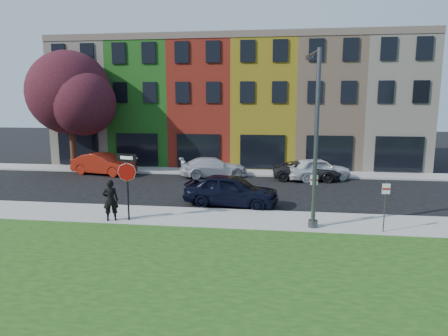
# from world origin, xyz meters

# --- Properties ---
(ground) EXTENTS (120.00, 120.00, 0.00)m
(ground) POSITION_xyz_m (0.00, 0.00, 0.00)
(ground) COLOR black
(ground) RESTS_ON ground
(sidewalk_near) EXTENTS (40.00, 3.00, 0.12)m
(sidewalk_near) POSITION_xyz_m (2.00, 3.00, 0.06)
(sidewalk_near) COLOR gray
(sidewalk_near) RESTS_ON ground
(sidewalk_far) EXTENTS (40.00, 2.40, 0.12)m
(sidewalk_far) POSITION_xyz_m (-3.00, 15.00, 0.06)
(sidewalk_far) COLOR gray
(sidewalk_far) RESTS_ON ground
(rowhouse_block) EXTENTS (30.00, 10.12, 10.00)m
(rowhouse_block) POSITION_xyz_m (-2.50, 21.18, 4.99)
(rowhouse_block) COLOR #C2B4A1
(rowhouse_block) RESTS_ON ground
(stop_sign) EXTENTS (1.02, 0.33, 2.98)m
(stop_sign) POSITION_xyz_m (-5.32, 2.05, 2.25)
(stop_sign) COLOR black
(stop_sign) RESTS_ON sidewalk_near
(man) EXTENTS (0.93, 0.83, 1.84)m
(man) POSITION_xyz_m (-6.07, 1.90, 1.04)
(man) COLOR black
(man) RESTS_ON sidewalk_near
(sedan_near) EXTENTS (3.31, 5.40, 1.66)m
(sedan_near) POSITION_xyz_m (-1.13, 5.56, 0.83)
(sedan_near) COLOR black
(sedan_near) RESTS_ON ground
(parked_car_red) EXTENTS (3.73, 5.49, 1.57)m
(parked_car_red) POSITION_xyz_m (-11.48, 13.07, 0.79)
(parked_car_red) COLOR maroon
(parked_car_red) RESTS_ON ground
(parked_car_silver) EXTENTS (4.85, 5.96, 1.39)m
(parked_car_silver) POSITION_xyz_m (-3.33, 13.27, 0.69)
(parked_car_silver) COLOR silver
(parked_car_silver) RESTS_ON ground
(parked_car_dark) EXTENTS (2.21, 4.64, 1.28)m
(parked_car_dark) POSITION_xyz_m (3.17, 13.04, 0.64)
(parked_car_dark) COLOR black
(parked_car_dark) RESTS_ON ground
(parked_car_white) EXTENTS (5.12, 5.83, 1.53)m
(parked_car_white) POSITION_xyz_m (3.91, 13.15, 0.77)
(parked_car_white) COLOR silver
(parked_car_white) RESTS_ON ground
(street_lamp) EXTENTS (0.59, 2.57, 7.31)m
(street_lamp) POSITION_xyz_m (2.71, 2.36, 3.81)
(street_lamp) COLOR #444649
(street_lamp) RESTS_ON sidewalk_near
(parking_sign_a) EXTENTS (0.32, 0.08, 2.31)m
(parking_sign_a) POSITION_xyz_m (2.73, 2.35, 1.55)
(parking_sign_a) COLOR #444649
(parking_sign_a) RESTS_ON sidewalk_near
(parking_sign_b) EXTENTS (0.32, 0.10, 2.08)m
(parking_sign_b) POSITION_xyz_m (5.51, 1.89, 1.43)
(parking_sign_b) COLOR #444649
(parking_sign_b) RESTS_ON sidewalk_near
(tree_purple) EXTENTS (7.48, 6.54, 8.96)m
(tree_purple) POSITION_xyz_m (-14.33, 14.33, 5.80)
(tree_purple) COLOR #312010
(tree_purple) RESTS_ON sidewalk_far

